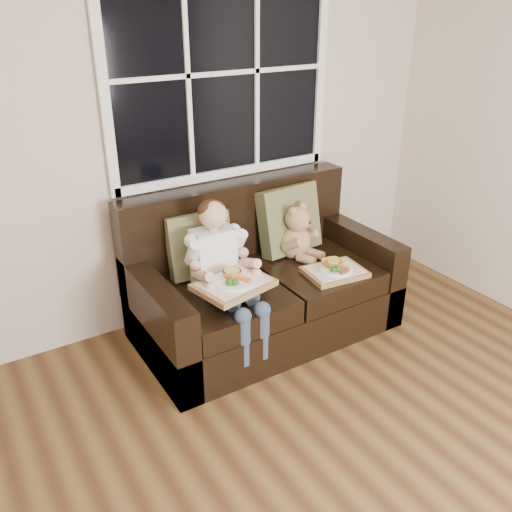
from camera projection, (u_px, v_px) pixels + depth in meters
window_back at (223, 73)px, 3.45m from camera, size 1.62×0.04×1.37m
loveseat at (261, 287)px, 3.67m from camera, size 1.70×0.92×0.96m
pillow_left at (199, 245)px, 3.46m from camera, size 0.42×0.22×0.42m
pillow_right at (289, 219)px, 3.79m from camera, size 0.48×0.25×0.48m
child at (222, 262)px, 3.27m from camera, size 0.38×0.59×0.86m
teddy_bear at (297, 236)px, 3.71m from camera, size 0.28×0.33×0.40m
tray_left at (234, 283)px, 3.17m from camera, size 0.49×0.41×0.10m
tray_right at (335, 270)px, 3.53m from camera, size 0.41×0.33×0.09m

